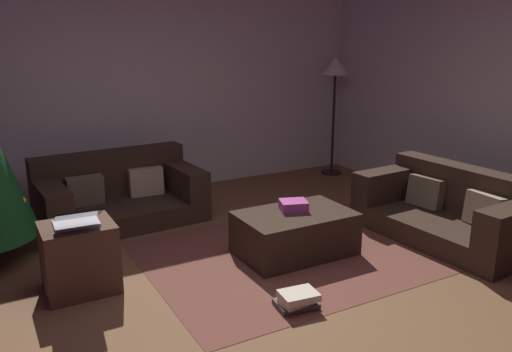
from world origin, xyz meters
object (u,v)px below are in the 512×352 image
Objects in this scene: book_stack at (297,300)px; tv_remote at (287,208)px; side_table at (80,258)px; couch_left at (118,195)px; gift_box at (293,205)px; ottoman at (295,233)px; couch_right at (451,211)px; laptop at (77,220)px; corner_lamp at (335,75)px.

tv_remote is at bearing 61.58° from book_stack.
side_table is 1.66m from book_stack.
couch_left is 1.95m from gift_box.
couch_left reaches higher than ottoman.
ottoman is at bearing 57.90° from book_stack.
book_stack is at bearing 98.48° from couch_right.
ottoman is at bearing 72.19° from couch_right.
laptop reaches higher than book_stack.
ottoman is at bearing -133.70° from corner_lamp.
couch_left is 0.98× the size of couch_right.
tv_remote is 1.80m from laptop.
couch_left is at bearing 126.42° from gift_box.
couch_left reaches higher than gift_box.
corner_lamp is (3.77, 1.92, 0.78)m from laptop.
side_table is (-1.78, 0.10, -0.13)m from tv_remote.
laptop is (-3.31, 0.54, 0.32)m from couch_right.
book_stack is at bearing 100.78° from couch_left.
side_table is 1.69× the size of book_stack.
side_table is at bearing 167.74° from tv_remote.
laptop is 0.27× the size of corner_lamp.
side_table is 1.24× the size of laptop.
corner_lamp is at bearing 26.15° from side_table.
tv_remote is 0.51× the size of book_stack.
gift_box is 0.74× the size of book_stack.
laptop is at bearing -92.77° from side_table.
corner_lamp is at bearing 26.94° from laptop.
tv_remote is (-0.04, 0.04, -0.03)m from gift_box.
laptop is (-1.82, 0.08, 0.16)m from gift_box.
couch_right is 7.25× the size of gift_box.
book_stack is at bearing -130.79° from corner_lamp.
couch_right reaches higher than gift_box.
gift_box is 1.46× the size of tv_remote.
laptop is 1.36× the size of book_stack.
side_table is at bearing 175.37° from gift_box.
corner_lamp is at bearing -13.83° from couch_right.
book_stack is (0.62, -2.45, -0.20)m from couch_left.
laptop is 4.30m from corner_lamp.
side_table is at bearing 87.23° from laptop.
laptop is (-0.66, -1.49, 0.32)m from couch_left.
couch_left is at bearing 117.43° from tv_remote.
gift_box is 1.83m from laptop.
gift_box is at bearing 69.49° from couch_right.
tv_remote is at bearing 94.97° from ottoman.
corner_lamp reaches higher than gift_box.
ottoman is 0.25m from gift_box.
couch_right is 1.05× the size of corner_lamp.
corner_lamp is (3.10, 0.43, 1.10)m from couch_left.
ottoman is at bearing -4.78° from laptop.
book_stack is 4.02m from corner_lamp.
ottoman is 0.62× the size of corner_lamp.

